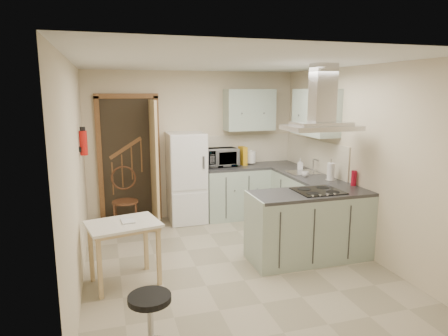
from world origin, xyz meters
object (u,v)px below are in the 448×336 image
object	(u,v)px
stool	(150,322)
drop_leaf_table	(125,253)
bentwood_chair	(125,202)
peninsula	(310,225)
extractor_hood	(321,128)
microwave	(221,157)
fridge	(186,178)

from	to	relation	value
stool	drop_leaf_table	bearing A→B (deg)	96.33
stool	bentwood_chair	bearing A→B (deg)	90.58
peninsula	drop_leaf_table	bearing A→B (deg)	-179.66
bentwood_chair	drop_leaf_table	bearing A→B (deg)	-87.42
extractor_hood	bentwood_chair	world-z (taller)	extractor_hood
drop_leaf_table	stool	size ratio (longest dim) A/B	1.57
peninsula	extractor_hood	bearing A→B (deg)	0.00
bentwood_chair	microwave	xyz separation A→B (m)	(1.64, 0.22, 0.60)
drop_leaf_table	microwave	size ratio (longest dim) A/B	1.41
extractor_hood	peninsula	bearing A→B (deg)	180.00
peninsula	stool	size ratio (longest dim) A/B	3.15
microwave	drop_leaf_table	bearing A→B (deg)	-133.47
fridge	bentwood_chair	xyz separation A→B (m)	(-1.02, -0.15, -0.30)
drop_leaf_table	extractor_hood	bearing A→B (deg)	-11.97
fridge	peninsula	size ratio (longest dim) A/B	0.97
microwave	bentwood_chair	bearing A→B (deg)	-175.44
drop_leaf_table	peninsula	bearing A→B (deg)	-11.95
peninsula	extractor_hood	distance (m)	1.27
fridge	bentwood_chair	bearing A→B (deg)	-171.69
bentwood_chair	extractor_hood	bearing A→B (deg)	-32.05
fridge	peninsula	bearing A→B (deg)	-58.26
drop_leaf_table	microwave	bearing A→B (deg)	37.43
drop_leaf_table	microwave	xyz separation A→B (m)	(1.75, 2.07, 0.69)
stool	fridge	bearing A→B (deg)	73.28
bentwood_chair	microwave	distance (m)	1.76
stool	microwave	bearing A→B (deg)	64.31
extractor_hood	drop_leaf_table	bearing A→B (deg)	-179.67
extractor_hood	stool	size ratio (longest dim) A/B	1.83
extractor_hood	bentwood_chair	distance (m)	3.23
fridge	drop_leaf_table	size ratio (longest dim) A/B	1.95
peninsula	drop_leaf_table	xyz separation A→B (m)	(-2.35, -0.01, -0.09)
fridge	bentwood_chair	distance (m)	1.07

